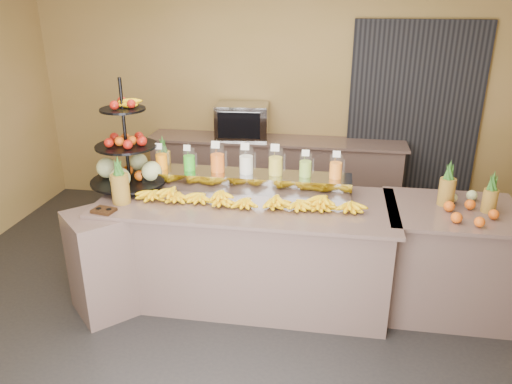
% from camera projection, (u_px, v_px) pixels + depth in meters
% --- Properties ---
extents(ground, '(6.00, 6.00, 0.00)m').
position_uv_depth(ground, '(241.00, 314.00, 4.28)').
color(ground, black).
rests_on(ground, ground).
extents(room_envelope, '(6.04, 5.02, 2.82)m').
position_uv_depth(room_envelope, '(277.00, 79.00, 4.28)').
color(room_envelope, olive).
rests_on(room_envelope, ground).
extents(buffet_counter, '(2.75, 1.25, 0.93)m').
position_uv_depth(buffet_counter, '(233.00, 251.00, 4.37)').
color(buffet_counter, '#A27C75').
rests_on(buffet_counter, ground).
extents(right_counter, '(1.08, 0.88, 0.93)m').
position_uv_depth(right_counter, '(446.00, 259.00, 4.22)').
color(right_counter, '#A27C75').
rests_on(right_counter, ground).
extents(back_ledge, '(3.10, 0.55, 0.93)m').
position_uv_depth(back_ledge, '(275.00, 175.00, 6.17)').
color(back_ledge, '#A27C75').
rests_on(back_ledge, ground).
extents(pitcher_tray, '(1.85, 0.30, 0.15)m').
position_uv_depth(pitcher_tray, '(246.00, 181.00, 4.45)').
color(pitcher_tray, gray).
rests_on(pitcher_tray, buffet_counter).
extents(juice_pitcher_orange_a, '(0.11, 0.11, 0.26)m').
position_uv_depth(juice_pitcher_orange_a, '(161.00, 159.00, 4.50)').
color(juice_pitcher_orange_a, silver).
rests_on(juice_pitcher_orange_a, pitcher_tray).
extents(juice_pitcher_green, '(0.11, 0.11, 0.26)m').
position_uv_depth(juice_pitcher_green, '(189.00, 161.00, 4.47)').
color(juice_pitcher_green, silver).
rests_on(juice_pitcher_green, pitcher_tray).
extents(juice_pitcher_orange_b, '(0.13, 0.13, 0.31)m').
position_uv_depth(juice_pitcher_orange_b, '(217.00, 160.00, 4.42)').
color(juice_pitcher_orange_b, silver).
rests_on(juice_pitcher_orange_b, pitcher_tray).
extents(juice_pitcher_milk, '(0.13, 0.13, 0.30)m').
position_uv_depth(juice_pitcher_milk, '(246.00, 162.00, 4.38)').
color(juice_pitcher_milk, silver).
rests_on(juice_pitcher_milk, pitcher_tray).
extents(juice_pitcher_lemon, '(0.13, 0.13, 0.31)m').
position_uv_depth(juice_pitcher_lemon, '(276.00, 163.00, 4.34)').
color(juice_pitcher_lemon, silver).
rests_on(juice_pitcher_lemon, pitcher_tray).
extents(juice_pitcher_lime, '(0.11, 0.11, 0.26)m').
position_uv_depth(juice_pitcher_lime, '(305.00, 167.00, 4.31)').
color(juice_pitcher_lime, silver).
rests_on(juice_pitcher_lime, pitcher_tray).
extents(juice_pitcher_orange_c, '(0.11, 0.11, 0.27)m').
position_uv_depth(juice_pitcher_orange_c, '(336.00, 168.00, 4.27)').
color(juice_pitcher_orange_c, silver).
rests_on(juice_pitcher_orange_c, pitcher_tray).
extents(banana_heap, '(1.87, 0.17, 0.15)m').
position_uv_depth(banana_heap, '(247.00, 197.00, 4.13)').
color(banana_heap, yellow).
rests_on(banana_heap, buffet_counter).
extents(fruit_stand, '(0.88, 0.88, 0.98)m').
position_uv_depth(fruit_stand, '(133.00, 161.00, 4.44)').
color(fruit_stand, black).
rests_on(fruit_stand, buffet_counter).
extents(condiment_caddy, '(0.19, 0.16, 0.03)m').
position_uv_depth(condiment_caddy, '(104.00, 210.00, 4.00)').
color(condiment_caddy, black).
rests_on(condiment_caddy, buffet_counter).
extents(pineapple_left_a, '(0.15, 0.15, 0.41)m').
position_uv_depth(pineapple_left_a, '(120.00, 186.00, 4.12)').
color(pineapple_left_a, brown).
rests_on(pineapple_left_a, buffet_counter).
extents(pineapple_left_b, '(0.13, 0.13, 0.41)m').
position_uv_depth(pineapple_left_b, '(164.00, 162.00, 4.71)').
color(pineapple_left_b, brown).
rests_on(pineapple_left_b, buffet_counter).
extents(right_fruit_pile, '(0.43, 0.41, 0.23)m').
position_uv_depth(right_fruit_pile, '(467.00, 204.00, 3.96)').
color(right_fruit_pile, brown).
rests_on(right_fruit_pile, right_counter).
extents(oven_warmer, '(0.65, 0.48, 0.41)m').
position_uv_depth(oven_warmer, '(242.00, 121.00, 5.98)').
color(oven_warmer, gray).
rests_on(oven_warmer, back_ledge).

